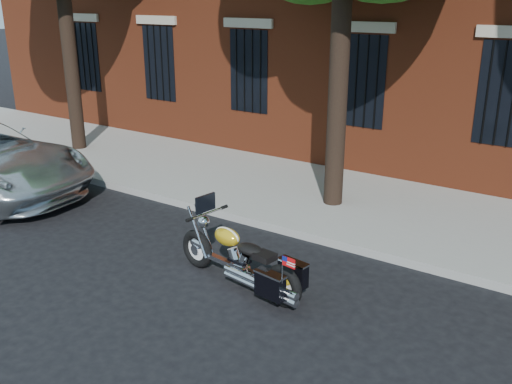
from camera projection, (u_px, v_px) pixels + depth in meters
The scene contains 4 objects.
ground at pixel (223, 257), 9.21m from camera, with size 120.00×120.00×0.00m, color black.
curb at pixel (269, 225), 10.26m from camera, with size 40.00×0.16×0.15m, color gray.
sidewalk at pixel (319, 196), 11.72m from camera, with size 40.00×3.60×0.15m, color gray.
motorcycle at pixel (243, 262), 8.08m from camera, with size 2.39×0.92×1.24m.
Camera 1 is at (5.14, -6.59, 4.02)m, focal length 40.00 mm.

